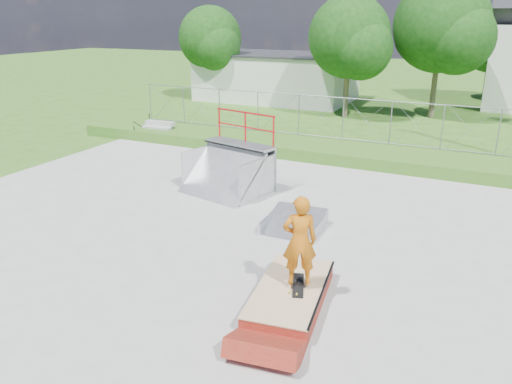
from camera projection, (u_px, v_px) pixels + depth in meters
ground at (223, 247)px, 12.65m from camera, size 120.00×120.00×0.00m
concrete_pad at (223, 246)px, 12.64m from camera, size 20.00×16.00×0.04m
grass_berm at (335, 151)px, 20.64m from camera, size 24.00×3.00×0.50m
grind_box at (290, 296)px, 10.09m from camera, size 1.65×2.84×0.40m
quarter_pipe at (225, 156)px, 16.10m from camera, size 2.96×2.67×2.54m
flat_bank_ramp at (294, 223)px, 13.54m from camera, size 1.53×1.62×0.45m
skateboard at (298, 286)px, 9.98m from camera, size 0.47×0.82×0.13m
skater at (299, 244)px, 9.67m from camera, size 0.80×0.70×1.85m
concrete_stairs at (155, 131)px, 23.36m from camera, size 1.50×1.60×0.80m
chain_link_fence at (343, 119)px, 21.11m from camera, size 20.00×0.06×1.80m
utility_building_flat at (277, 78)px, 34.09m from camera, size 10.00×6.00×3.00m
tree_left_near at (353, 40)px, 27.10m from camera, size 4.76×4.48×6.65m
tree_center at (446, 29)px, 26.73m from camera, size 5.44×5.12×7.60m
tree_left_far at (212, 41)px, 32.97m from camera, size 4.42×4.16×6.18m
tree_back_mid at (495, 45)px, 33.00m from camera, size 4.08×3.84×5.70m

